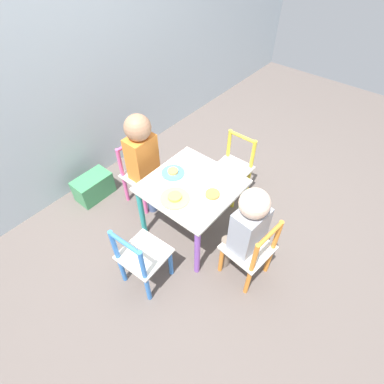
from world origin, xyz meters
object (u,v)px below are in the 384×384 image
at_px(chair_blue, 142,258).
at_px(chair_pink, 141,174).
at_px(chair_orange, 251,251).
at_px(storage_bin, 93,187).
at_px(plate_back, 173,172).
at_px(child_back, 143,154).
at_px(kids_table, 192,192).
at_px(plate_left, 175,198).
at_px(child_front, 247,226).
at_px(plate_front, 212,195).
at_px(chair_yellow, 233,169).

bearing_deg(chair_blue, chair_pink, -46.74).
relative_size(chair_orange, chair_pink, 1.00).
xyz_separation_m(chair_blue, storage_bin, (0.26, 0.85, -0.15)).
xyz_separation_m(chair_orange, plate_back, (0.05, 0.66, 0.22)).
bearing_deg(child_back, kids_table, -90.00).
distance_m(chair_pink, child_back, 0.23).
distance_m(child_back, plate_back, 0.28).
distance_m(plate_left, storage_bin, 0.90).
bearing_deg(child_front, storage_bin, -75.47).
bearing_deg(chair_blue, chair_orange, -139.51).
height_order(plate_front, plate_back, same).
bearing_deg(chair_blue, plate_back, -72.51).
relative_size(child_front, child_back, 0.94).
height_order(chair_orange, chair_pink, same).
bearing_deg(kids_table, chair_blue, -176.66).
distance_m(chair_orange, plate_left, 0.55).
relative_size(child_front, storage_bin, 2.49).
height_order(plate_front, storage_bin, plate_front).
bearing_deg(chair_pink, plate_back, -90.06).
relative_size(chair_pink, chair_yellow, 1.00).
bearing_deg(storage_bin, chair_blue, -106.96).
bearing_deg(plate_left, chair_orange, -77.39).
distance_m(chair_pink, child_front, 0.96).
distance_m(child_front, storage_bin, 1.32).
bearing_deg(storage_bin, plate_back, -70.10).
bearing_deg(plate_front, child_back, 89.90).
xyz_separation_m(chair_blue, child_back, (0.50, 0.47, 0.22)).
relative_size(kids_table, chair_pink, 1.09).
bearing_deg(kids_table, plate_left, 180.00).
height_order(plate_front, plate_left, same).
bearing_deg(storage_bin, child_front, -81.15).
relative_size(plate_front, storage_bin, 0.68).
bearing_deg(storage_bin, plate_left, -84.53).
height_order(chair_yellow, plate_back, chair_yellow).
bearing_deg(child_front, chair_yellow, -135.17).
relative_size(chair_yellow, storage_bin, 1.75).
distance_m(chair_blue, plate_front, 0.56).
distance_m(chair_yellow, plate_left, 0.70).
distance_m(plate_back, storage_bin, 0.79).
xyz_separation_m(chair_yellow, plate_front, (-0.50, -0.17, 0.22)).
relative_size(chair_orange, storage_bin, 1.75).
relative_size(child_back, plate_back, 5.09).
xyz_separation_m(chair_pink, child_front, (-0.04, -0.94, 0.19)).
relative_size(chair_yellow, plate_back, 3.35).
height_order(chair_yellow, storage_bin, chair_yellow).
height_order(chair_yellow, child_back, child_back).
height_order(chair_orange, chair_yellow, same).
distance_m(kids_table, plate_back, 0.18).
relative_size(chair_pink, storage_bin, 1.75).
xyz_separation_m(chair_yellow, child_back, (-0.50, 0.44, 0.22)).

